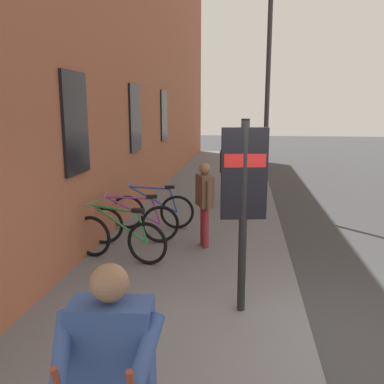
{
  "coord_description": "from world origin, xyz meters",
  "views": [
    {
      "loc": [
        -4.18,
        0.8,
        2.64
      ],
      "look_at": [
        2.29,
        1.66,
        1.29
      ],
      "focal_mm": 38.1,
      "sensor_mm": 36.0,
      "label": 1
    }
  ],
  "objects_px": {
    "bicycle_under_window": "(119,238)",
    "tourist_with_hotdogs": "(112,368)",
    "pedestrian_near_bus": "(230,166)",
    "bicycle_by_door": "(133,223)",
    "transit_info_sign": "(244,187)",
    "bicycle_nearest_sign": "(153,211)",
    "pedestrian_crossing_street": "(205,196)",
    "street_lamp": "(268,78)"
  },
  "relations": [
    {
      "from": "bicycle_nearest_sign",
      "to": "transit_info_sign",
      "type": "bearing_deg",
      "value": -150.22
    },
    {
      "from": "pedestrian_near_bus",
      "to": "street_lamp",
      "type": "xyz_separation_m",
      "value": [
        0.11,
        -0.91,
        2.26
      ]
    },
    {
      "from": "bicycle_under_window",
      "to": "transit_info_sign",
      "type": "height_order",
      "value": "transit_info_sign"
    },
    {
      "from": "bicycle_under_window",
      "to": "transit_info_sign",
      "type": "bearing_deg",
      "value": -125.49
    },
    {
      "from": "bicycle_nearest_sign",
      "to": "street_lamp",
      "type": "height_order",
      "value": "street_lamp"
    },
    {
      "from": "bicycle_under_window",
      "to": "pedestrian_crossing_street",
      "type": "relative_size",
      "value": 1.11
    },
    {
      "from": "pedestrian_near_bus",
      "to": "bicycle_by_door",
      "type": "bearing_deg",
      "value": 155.02
    },
    {
      "from": "street_lamp",
      "to": "tourist_with_hotdogs",
      "type": "bearing_deg",
      "value": 171.95
    },
    {
      "from": "bicycle_under_window",
      "to": "bicycle_nearest_sign",
      "type": "bearing_deg",
      "value": -4.15
    },
    {
      "from": "pedestrian_crossing_street",
      "to": "tourist_with_hotdogs",
      "type": "distance_m",
      "value": 5.13
    },
    {
      "from": "transit_info_sign",
      "to": "street_lamp",
      "type": "relative_size",
      "value": 0.43
    },
    {
      "from": "tourist_with_hotdogs",
      "to": "pedestrian_near_bus",
      "type": "bearing_deg",
      "value": -2.21
    },
    {
      "from": "bicycle_by_door",
      "to": "transit_info_sign",
      "type": "height_order",
      "value": "transit_info_sign"
    },
    {
      "from": "transit_info_sign",
      "to": "pedestrian_near_bus",
      "type": "bearing_deg",
      "value": 3.79
    },
    {
      "from": "transit_info_sign",
      "to": "tourist_with_hotdogs",
      "type": "bearing_deg",
      "value": 165.25
    },
    {
      "from": "bicycle_under_window",
      "to": "tourist_with_hotdogs",
      "type": "distance_m",
      "value": 4.48
    },
    {
      "from": "transit_info_sign",
      "to": "tourist_with_hotdogs",
      "type": "distance_m",
      "value": 2.93
    },
    {
      "from": "bicycle_under_window",
      "to": "bicycle_nearest_sign",
      "type": "relative_size",
      "value": 0.99
    },
    {
      "from": "bicycle_nearest_sign",
      "to": "bicycle_under_window",
      "type": "bearing_deg",
      "value": 175.85
    },
    {
      "from": "street_lamp",
      "to": "pedestrian_crossing_street",
      "type": "bearing_deg",
      "value": 161.66
    },
    {
      "from": "bicycle_under_window",
      "to": "tourist_with_hotdogs",
      "type": "relative_size",
      "value": 1.04
    },
    {
      "from": "bicycle_by_door",
      "to": "transit_info_sign",
      "type": "distance_m",
      "value": 3.36
    },
    {
      "from": "bicycle_by_door",
      "to": "pedestrian_near_bus",
      "type": "bearing_deg",
      "value": -24.98
    },
    {
      "from": "bicycle_under_window",
      "to": "pedestrian_near_bus",
      "type": "distance_m",
      "value": 4.82
    },
    {
      "from": "transit_info_sign",
      "to": "pedestrian_crossing_street",
      "type": "xyz_separation_m",
      "value": [
        2.36,
        0.71,
        -0.65
      ]
    },
    {
      "from": "transit_info_sign",
      "to": "street_lamp",
      "type": "bearing_deg",
      "value": -4.88
    },
    {
      "from": "bicycle_by_door",
      "to": "pedestrian_crossing_street",
      "type": "height_order",
      "value": "pedestrian_crossing_street"
    },
    {
      "from": "tourist_with_hotdogs",
      "to": "street_lamp",
      "type": "distance_m",
      "value": 9.2
    },
    {
      "from": "bicycle_nearest_sign",
      "to": "pedestrian_near_bus",
      "type": "xyz_separation_m",
      "value": [
        2.61,
        -1.52,
        0.63
      ]
    },
    {
      "from": "bicycle_nearest_sign",
      "to": "transit_info_sign",
      "type": "relative_size",
      "value": 0.73
    },
    {
      "from": "bicycle_under_window",
      "to": "bicycle_nearest_sign",
      "type": "xyz_separation_m",
      "value": [
        1.88,
        -0.14,
        0.0
      ]
    },
    {
      "from": "bicycle_by_door",
      "to": "bicycle_nearest_sign",
      "type": "xyz_separation_m",
      "value": [
        0.98,
        -0.16,
        0.0
      ]
    },
    {
      "from": "bicycle_nearest_sign",
      "to": "transit_info_sign",
      "type": "height_order",
      "value": "transit_info_sign"
    },
    {
      "from": "pedestrian_near_bus",
      "to": "street_lamp",
      "type": "relative_size",
      "value": 0.3
    },
    {
      "from": "bicycle_by_door",
      "to": "street_lamp",
      "type": "height_order",
      "value": "street_lamp"
    },
    {
      "from": "bicycle_under_window",
      "to": "street_lamp",
      "type": "bearing_deg",
      "value": -29.15
    },
    {
      "from": "transit_info_sign",
      "to": "pedestrian_near_bus",
      "type": "relative_size",
      "value": 1.44
    },
    {
      "from": "pedestrian_crossing_street",
      "to": "street_lamp",
      "type": "height_order",
      "value": "street_lamp"
    },
    {
      "from": "bicycle_by_door",
      "to": "transit_info_sign",
      "type": "relative_size",
      "value": 0.73
    },
    {
      "from": "bicycle_nearest_sign",
      "to": "pedestrian_near_bus",
      "type": "height_order",
      "value": "pedestrian_near_bus"
    },
    {
      "from": "bicycle_nearest_sign",
      "to": "transit_info_sign",
      "type": "distance_m",
      "value": 4.03
    },
    {
      "from": "transit_info_sign",
      "to": "pedestrian_near_bus",
      "type": "xyz_separation_m",
      "value": [
        5.95,
        0.39,
        -0.58
      ]
    }
  ]
}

